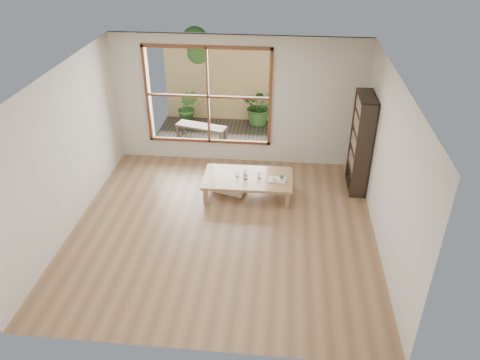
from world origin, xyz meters
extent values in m
plane|color=#96714B|center=(0.00, 0.00, 0.00)|extent=(5.00, 5.00, 0.00)
cube|color=#9A744A|center=(0.31, 1.12, 0.33)|extent=(1.64, 0.93, 0.05)
cube|color=#9A744A|center=(-0.41, 0.73, 0.15)|extent=(0.08, 0.08, 0.30)
cube|color=#9A744A|center=(-0.42, 1.49, 0.15)|extent=(0.08, 0.08, 0.30)
cube|color=#9A744A|center=(1.05, 0.75, 0.15)|extent=(0.08, 0.08, 0.30)
cube|color=#9A744A|center=(1.04, 1.50, 0.15)|extent=(0.08, 0.08, 0.30)
cube|color=white|center=(0.01, 1.31, 0.04)|extent=(0.73, 0.73, 0.08)
cube|color=#32261C|center=(2.33, 1.58, 0.92)|extent=(0.29, 0.82, 1.83)
cylinder|color=silver|center=(0.27, 1.05, 0.43)|extent=(0.08, 0.08, 0.14)
cylinder|color=silver|center=(0.52, 1.11, 0.40)|extent=(0.07, 0.07, 0.10)
cylinder|color=silver|center=(0.26, 1.20, 0.40)|extent=(0.07, 0.07, 0.10)
cylinder|color=silver|center=(0.12, 1.14, 0.40)|extent=(0.06, 0.06, 0.08)
cube|color=white|center=(0.85, 1.06, 0.37)|extent=(0.33, 0.26, 0.02)
sphere|color=#31742E|center=(0.93, 1.10, 0.41)|extent=(0.08, 0.08, 0.08)
cube|color=gold|center=(0.82, 1.01, 0.39)|extent=(0.06, 0.05, 0.03)
cube|color=beige|center=(0.77, 1.09, 0.39)|extent=(0.07, 0.06, 0.02)
cylinder|color=silver|center=(0.88, 0.99, 0.38)|extent=(0.18, 0.04, 0.01)
cube|color=#352E27|center=(-0.60, 3.56, 0.00)|extent=(2.80, 2.00, 0.05)
cube|color=#32261C|center=(-0.93, 3.26, 0.36)|extent=(1.19, 0.62, 0.05)
cube|color=#32261C|center=(-1.47, 3.27, 0.18)|extent=(0.07, 0.07, 0.31)
cube|color=#32261C|center=(-1.41, 3.52, 0.18)|extent=(0.07, 0.07, 0.31)
cube|color=#32261C|center=(-0.45, 3.00, 0.18)|extent=(0.07, 0.07, 0.31)
cube|color=#32261C|center=(-0.38, 3.24, 0.18)|extent=(0.07, 0.07, 0.31)
cube|color=tan|center=(-0.60, 4.56, 0.90)|extent=(2.80, 0.06, 1.80)
imported|color=#305D22|center=(0.33, 4.31, 0.49)|extent=(0.87, 0.76, 0.93)
imported|color=#305D22|center=(-1.38, 4.04, 0.48)|extent=(0.56, 0.47, 0.92)
cylinder|color=#4C3D2D|center=(-1.30, 4.86, 0.80)|extent=(0.14, 0.14, 1.60)
sphere|color=#305D22|center=(-1.18, 4.86, 1.65)|extent=(0.84, 0.84, 0.84)
sphere|color=#305D22|center=(-1.45, 4.94, 1.45)|extent=(0.70, 0.70, 0.70)
sphere|color=#305D22|center=(-1.27, 4.76, 1.90)|extent=(0.64, 0.64, 0.64)
camera|label=1|loc=(0.91, -6.26, 4.68)|focal=35.00mm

